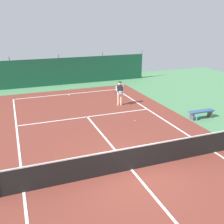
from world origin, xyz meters
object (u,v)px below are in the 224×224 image
Objects in this scene: tennis_net at (132,158)px; courtside_bench at (201,112)px; tennis_ball_near_player at (135,121)px; water_bottle at (197,119)px; parked_car at (29,71)px; tennis_player at (120,92)px.

tennis_net is 6.33× the size of courtside_bench.
tennis_ball_near_player is 4.04m from courtside_bench.
water_bottle is (-0.46, -0.21, -0.25)m from courtside_bench.
parked_car is at bearing 109.03° from tennis_ball_near_player.
tennis_player is at bearing 83.87° from tennis_ball_near_player.
tennis_player is at bearing -63.32° from parked_car.
tennis_ball_near_player is (-0.34, -3.18, -0.93)m from tennis_player.
courtside_bench is (8.69, -14.81, -0.46)m from parked_car.
tennis_ball_near_player is (2.40, 4.72, -0.48)m from tennis_net.
tennis_ball_near_player is at bearing -69.91° from parked_car.
parked_car is 2.65× the size of courtside_bench.
tennis_player is at bearing 130.78° from courtside_bench.
water_bottle is at bearing -155.74° from courtside_bench.
parked_car is 17.14m from water_bottle.
water_bottle is (3.12, -4.35, -0.84)m from tennis_player.
tennis_player reaches higher than tennis_net.
tennis_net is at bearing 88.67° from tennis_player.
parked_car is 17.63× the size of water_bottle.
tennis_player is 3.33m from tennis_ball_near_player.
courtside_bench is at bearing 30.75° from tennis_net.
tennis_player is at bearing 125.64° from water_bottle.
water_bottle reaches higher than tennis_ball_near_player.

